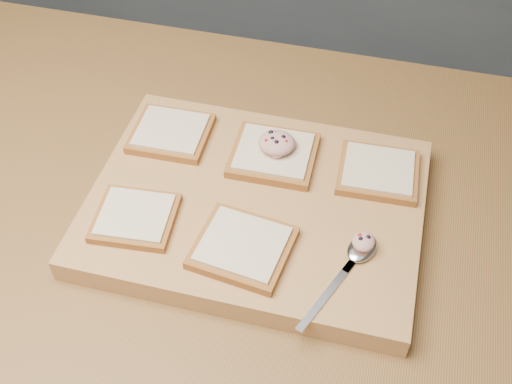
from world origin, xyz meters
TOP-DOWN VIEW (x-y plane):
  - island_counter at (0.00, 0.00)m, footprint 2.00×0.80m
  - cutting_board at (0.17, -0.03)m, footprint 0.48×0.36m
  - bread_far_left at (0.01, 0.06)m, footprint 0.12×0.11m
  - bread_far_center at (0.18, 0.05)m, footprint 0.13×0.12m
  - bread_far_right at (0.34, 0.05)m, footprint 0.12×0.11m
  - bread_near_left at (0.02, -0.12)m, footprint 0.12×0.11m
  - bread_near_center at (0.18, -0.13)m, footprint 0.14×0.13m
  - tuna_salad_dollop at (0.18, 0.05)m, footprint 0.06×0.05m
  - spoon at (0.33, -0.10)m, footprint 0.09×0.17m
  - spoon_salad at (0.33, -0.09)m, footprint 0.03×0.03m

SIDE VIEW (x-z plane):
  - island_counter at x=0.00m, z-range 0.00..0.90m
  - cutting_board at x=0.17m, z-range 0.90..0.94m
  - spoon at x=0.33m, z-range 0.94..0.95m
  - bread_near_left at x=0.02m, z-range 0.94..0.95m
  - bread_far_right at x=0.34m, z-range 0.94..0.95m
  - bread_far_left at x=0.01m, z-range 0.94..0.95m
  - bread_near_center at x=0.18m, z-range 0.94..0.96m
  - bread_far_center at x=0.18m, z-range 0.94..0.96m
  - spoon_salad at x=0.33m, z-range 0.95..0.97m
  - tuna_salad_dollop at x=0.18m, z-range 0.96..0.98m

